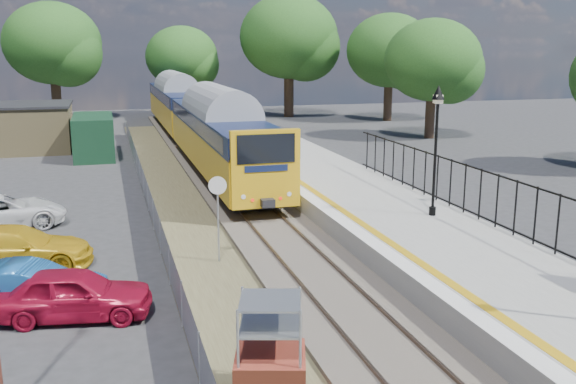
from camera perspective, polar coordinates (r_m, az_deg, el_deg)
name	(u,v)px	position (r m, az deg, el deg)	size (l,w,h in m)	color
ground	(356,323)	(16.47, 6.07, -11.52)	(120.00, 120.00, 0.00)	#2D2D30
track_bed	(252,222)	(25.04, -3.22, -2.71)	(5.90, 80.00, 0.29)	#473F38
platform	(380,216)	(24.85, 8.22, -2.09)	(5.00, 70.00, 0.90)	gray
platform_edge	(330,208)	(23.98, 3.75, -1.40)	(0.90, 70.00, 0.01)	silver
victorian_lamp_north	(437,120)	(22.88, 13.11, 6.25)	(0.44, 0.44, 4.60)	black
palisade_fence	(531,213)	(20.86, 20.76, -1.73)	(0.12, 26.00, 2.00)	black
wire_fence	(150,202)	(26.65, -12.18, -0.90)	(0.06, 52.00, 1.20)	#999EA3
outbuilding	(24,129)	(45.69, -22.41, 5.19)	(10.80, 10.10, 3.12)	#948153
tree_line	(188,49)	(56.34, -8.85, 12.42)	(56.80, 43.80, 11.88)	#332319
train	(193,114)	(44.20, -8.44, 6.85)	(2.82, 40.83, 3.51)	gold
brick_plinth	(270,353)	(12.63, -1.58, -14.11)	(1.66, 1.66, 2.16)	brown
speed_sign	(218,205)	(20.22, -6.25, -1.12)	(0.56, 0.16, 2.84)	#999EA3
car_red	(74,294)	(17.28, -18.51, -8.57)	(1.56, 3.88, 1.32)	#A50F2C
car_blue	(29,288)	(18.07, -22.02, -7.94)	(1.38, 3.96, 1.30)	#185294
car_yellow	(16,248)	(21.69, -23.02, -4.59)	(1.87, 4.59, 1.33)	gold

